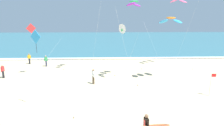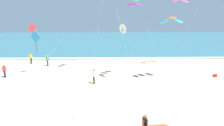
% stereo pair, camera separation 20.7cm
% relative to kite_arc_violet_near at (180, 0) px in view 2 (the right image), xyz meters
% --- Properties ---
extents(ocean_water, '(160.00, 60.00, 0.08)m').
position_rel_kite_arc_violet_near_xyz_m(ocean_water, '(-10.37, 34.99, -9.07)').
color(ocean_water, '#336B7A').
rests_on(ocean_water, ground).
extents(shoreline_foam, '(160.00, 1.23, 0.01)m').
position_rel_kite_arc_violet_near_xyz_m(shoreline_foam, '(-10.37, 5.29, -9.03)').
color(shoreline_foam, white).
rests_on(shoreline_foam, ocean_water).
extents(kite_arc_violet_near, '(3.16, 3.58, 9.50)m').
position_rel_kite_arc_violet_near_xyz_m(kite_arc_violet_near, '(0.00, 0.00, 0.00)').
color(kite_arc_violet_near, pink).
rests_on(kite_arc_violet_near, ground).
extents(kite_arc_amber_far, '(3.49, 5.67, 6.89)m').
position_rel_kite_arc_violet_near_xyz_m(kite_arc_amber_far, '(-3.10, -6.40, -2.58)').
color(kite_arc_amber_far, '#2D99DB').
rests_on(kite_arc_amber_far, ground).
extents(kite_diamond_cobalt_high, '(3.16, 1.92, 6.01)m').
position_rel_kite_arc_violet_near_xyz_m(kite_diamond_cobalt_high, '(-14.84, -13.17, -3.85)').
color(kite_diamond_cobalt_high, '#2D99DB').
rests_on(kite_diamond_cobalt_high, ground).
extents(kite_diamond_scarlet_distant, '(3.39, 2.75, 6.17)m').
position_rel_kite_arc_violet_near_xyz_m(kite_diamond_scarlet_distant, '(-18.45, -3.97, -3.72)').
color(kite_diamond_scarlet_distant, red).
rests_on(kite_diamond_scarlet_distant, ground).
extents(kite_delta_ivory_close, '(1.92, 2.35, 6.20)m').
position_rel_kite_arc_violet_near_xyz_m(kite_delta_ivory_close, '(-8.17, -6.47, -3.47)').
color(kite_delta_ivory_close, white).
rests_on(kite_delta_ivory_close, ground).
extents(kite_arc_emerald_outer, '(2.93, 2.40, 8.56)m').
position_rel_kite_arc_violet_near_xyz_m(kite_arc_emerald_outer, '(-6.97, -5.86, -0.88)').
color(kite_arc_emerald_outer, purple).
rests_on(kite_arc_emerald_outer, ground).
extents(bystander_green_top, '(0.43, 0.33, 1.59)m').
position_rel_kite_arc_violet_near_xyz_m(bystander_green_top, '(-18.43, 0.21, -8.30)').
color(bystander_green_top, '#2D334C').
rests_on(bystander_green_top, ground).
extents(bystander_red_top, '(0.28, 0.48, 1.59)m').
position_rel_kite_arc_violet_near_xyz_m(bystander_red_top, '(-21.79, -5.12, -8.30)').
color(bystander_red_top, black).
rests_on(bystander_red_top, ground).
extents(bystander_yellow_top, '(0.49, 0.25, 1.59)m').
position_rel_kite_arc_violet_near_xyz_m(bystander_yellow_top, '(-21.40, 1.88, -8.30)').
color(bystander_yellow_top, black).
rests_on(bystander_yellow_top, ground).
extents(bystander_white_top, '(0.30, 0.46, 1.59)m').
position_rel_kite_arc_violet_near_xyz_m(bystander_white_top, '(-11.28, -7.56, -8.30)').
color(bystander_white_top, '#4C3D2D').
rests_on(bystander_white_top, ground).
extents(lifeguard_flag, '(0.45, 0.05, 2.10)m').
position_rel_kite_arc_violet_near_xyz_m(lifeguard_flag, '(-0.71, -11.15, -7.85)').
color(lifeguard_flag, silver).
rests_on(lifeguard_flag, ground).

